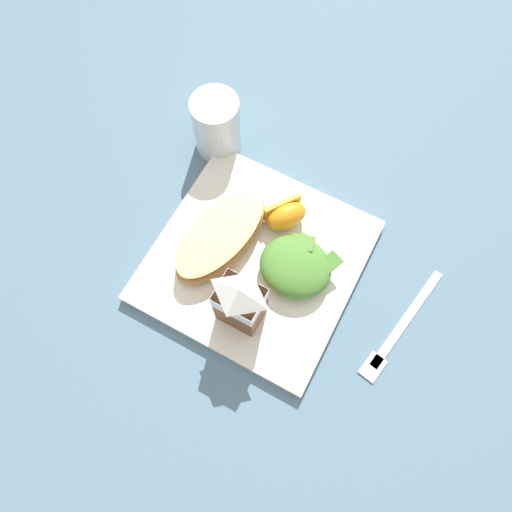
# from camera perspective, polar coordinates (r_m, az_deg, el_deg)

# --- Properties ---
(ground) EXTENTS (3.00, 3.00, 0.00)m
(ground) POSITION_cam_1_polar(r_m,az_deg,el_deg) (0.69, 0.00, -0.78)
(ground) COLOR slate
(white_plate) EXTENTS (0.28, 0.28, 0.02)m
(white_plate) POSITION_cam_1_polar(r_m,az_deg,el_deg) (0.68, 0.00, -0.55)
(white_plate) COLOR white
(white_plate) RESTS_ON ground
(cheesy_pizza_bread) EXTENTS (0.11, 0.18, 0.04)m
(cheesy_pizza_bread) POSITION_cam_1_polar(r_m,az_deg,el_deg) (0.67, -4.04, 2.63)
(cheesy_pizza_bread) COLOR #B77F42
(cheesy_pizza_bread) RESTS_ON white_plate
(green_salad_pile) EXTENTS (0.11, 0.09, 0.04)m
(green_salad_pile) POSITION_cam_1_polar(r_m,az_deg,el_deg) (0.65, 4.77, -1.24)
(green_salad_pile) COLOR #4C8433
(green_salad_pile) RESTS_ON white_plate
(milk_carton) EXTENTS (0.06, 0.04, 0.11)m
(milk_carton) POSITION_cam_1_polar(r_m,az_deg,el_deg) (0.59, -1.92, -5.47)
(milk_carton) COLOR brown
(milk_carton) RESTS_ON white_plate
(orange_wedge_front) EXTENTS (0.06, 0.07, 0.04)m
(orange_wedge_front) POSITION_cam_1_polar(r_m,az_deg,el_deg) (0.68, 3.60, 4.91)
(orange_wedge_front) COLOR orange
(orange_wedge_front) RESTS_ON white_plate
(metal_fork) EXTENTS (0.05, 0.19, 0.01)m
(metal_fork) POSITION_cam_1_polar(r_m,az_deg,el_deg) (0.68, 16.59, -8.76)
(metal_fork) COLOR silver
(metal_fork) RESTS_ON ground
(drinking_clear_cup) EXTENTS (0.07, 0.07, 0.10)m
(drinking_clear_cup) POSITION_cam_1_polar(r_m,az_deg,el_deg) (0.74, -4.75, 15.36)
(drinking_clear_cup) COLOR silver
(drinking_clear_cup) RESTS_ON ground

